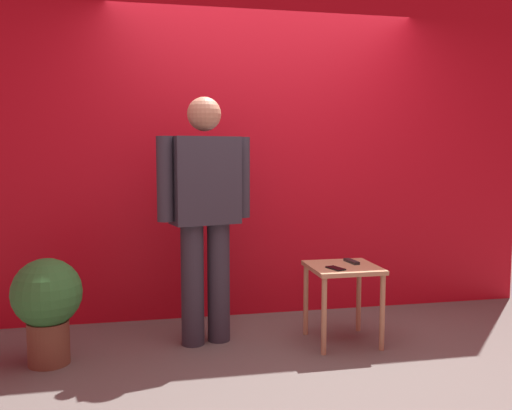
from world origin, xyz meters
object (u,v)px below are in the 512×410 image
Objects in this scene: cell_phone at (336,268)px; tv_remote at (352,261)px; potted_plant at (47,302)px; standing_person at (205,207)px; side_table at (343,279)px.

cell_phone is 0.26m from tv_remote.
cell_phone is at bearing -2.83° from potted_plant.
standing_person reaches higher than cell_phone.
side_table is (0.96, -0.19, -0.51)m from standing_person.
tv_remote is (0.19, 0.18, 0.01)m from cell_phone.
side_table is at bearing 0.16° from potted_plant.
tv_remote is (1.05, -0.11, -0.41)m from standing_person.
potted_plant reaches higher than tv_remote.
cell_phone is at bearing -142.90° from tv_remote.
standing_person reaches higher than tv_remote.
standing_person is 12.06× the size of cell_phone.
tv_remote reaches higher than cell_phone.
potted_plant is at bearing -179.84° from side_table.
standing_person is 1.10m from side_table.
tv_remote is at bearing -6.14° from standing_person.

